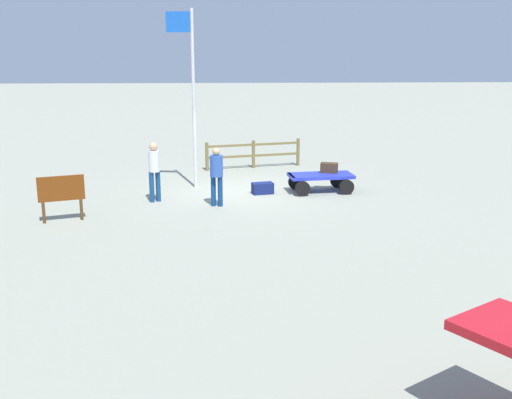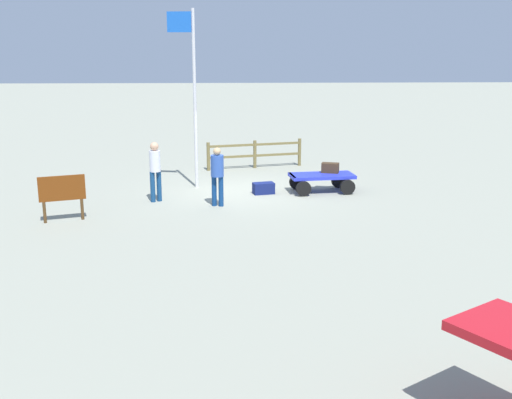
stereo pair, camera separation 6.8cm
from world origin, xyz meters
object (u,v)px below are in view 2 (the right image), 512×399
(signboard, at_px, (62,191))
(suitcase_grey, at_px, (264,188))
(worker_lead, at_px, (155,167))
(luggage_cart, at_px, (321,179))
(worker_trailing, at_px, (217,172))
(flagpole, at_px, (192,86))
(suitcase_tan, at_px, (330,168))

(signboard, bearing_deg, suitcase_grey, -151.91)
(signboard, bearing_deg, worker_lead, -136.91)
(luggage_cart, height_order, worker_trailing, worker_trailing)
(flagpole, height_order, signboard, flagpole)
(luggage_cart, xyz_separation_m, worker_trailing, (3.18, 1.62, 0.58))
(luggage_cart, relative_size, flagpole, 0.37)
(suitcase_tan, bearing_deg, worker_lead, 13.20)
(luggage_cart, bearing_deg, suitcase_tan, -144.37)
(flagpole, bearing_deg, worker_lead, 61.41)
(suitcase_tan, distance_m, worker_trailing, 3.96)
(suitcase_grey, xyz_separation_m, worker_lead, (3.19, 0.84, 0.84))
(worker_lead, xyz_separation_m, worker_trailing, (-1.81, 0.60, -0.02))
(suitcase_tan, height_order, worker_lead, worker_lead)
(luggage_cart, bearing_deg, flagpole, -11.70)
(suitcase_tan, relative_size, suitcase_grey, 0.84)
(worker_trailing, bearing_deg, worker_lead, -18.32)
(luggage_cart, distance_m, worker_trailing, 3.62)
(signboard, bearing_deg, worker_trailing, -160.34)
(suitcase_tan, bearing_deg, suitcase_grey, 10.85)
(suitcase_grey, relative_size, worker_lead, 0.40)
(suitcase_tan, distance_m, worker_lead, 5.45)
(worker_lead, bearing_deg, flagpole, -118.59)
(luggage_cart, distance_m, suitcase_grey, 1.82)
(suitcase_tan, relative_size, worker_trailing, 0.35)
(worker_lead, bearing_deg, suitcase_tan, -166.80)
(suitcase_grey, height_order, worker_trailing, worker_trailing)
(luggage_cart, relative_size, worker_trailing, 1.23)
(worker_trailing, height_order, flagpole, flagpole)
(suitcase_tan, height_order, worker_trailing, worker_trailing)
(suitcase_grey, relative_size, worker_trailing, 0.42)
(suitcase_grey, distance_m, worker_lead, 3.40)
(worker_lead, relative_size, flagpole, 0.32)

